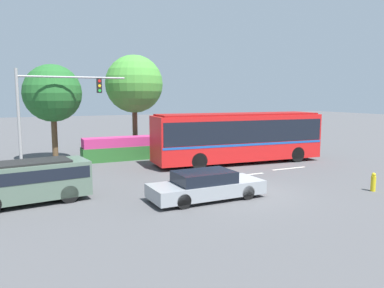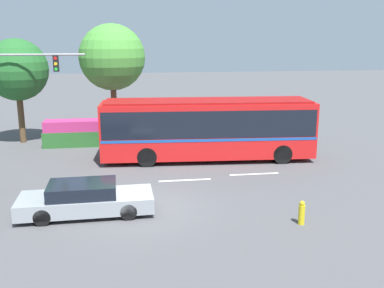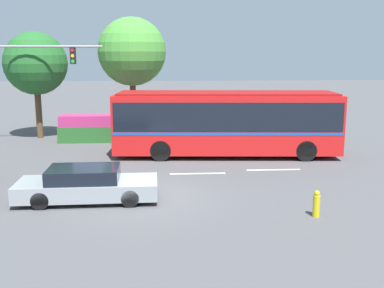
% 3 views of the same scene
% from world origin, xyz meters
% --- Properties ---
extents(ground_plane, '(140.00, 140.00, 0.00)m').
position_xyz_m(ground_plane, '(0.00, 0.00, 0.00)').
color(ground_plane, '#4C4C4F').
extents(city_bus, '(11.25, 3.34, 3.21)m').
position_xyz_m(city_bus, '(3.98, 6.42, 1.82)').
color(city_bus, red).
rests_on(city_bus, ground).
extents(sedan_foreground, '(4.89, 1.94, 1.20)m').
position_xyz_m(sedan_foreground, '(-1.84, -0.37, 0.57)').
color(sedan_foreground, gray).
rests_on(sedan_foreground, ground).
extents(suv_left_lane, '(4.91, 2.51, 1.71)m').
position_xyz_m(suv_left_lane, '(-8.62, 2.15, 1.00)').
color(suv_left_lane, '#516656').
rests_on(suv_left_lane, ground).
extents(traffic_light_pole, '(6.41, 0.24, 5.90)m').
position_xyz_m(traffic_light_pole, '(-7.13, 9.97, 3.97)').
color(traffic_light_pole, gray).
rests_on(traffic_light_pole, ground).
extents(flowering_hedge, '(7.41, 1.30, 1.56)m').
position_xyz_m(flowering_hedge, '(-1.53, 10.68, 0.77)').
color(flowering_hedge, '#286028').
rests_on(flowering_hedge, ground).
extents(street_tree_left, '(3.73, 3.73, 6.36)m').
position_xyz_m(street_tree_left, '(-6.73, 12.03, 4.47)').
color(street_tree_left, brown).
rests_on(street_tree_left, ground).
extents(street_tree_centre, '(4.18, 4.18, 7.27)m').
position_xyz_m(street_tree_centre, '(-1.05, 12.67, 5.16)').
color(street_tree_centre, brown).
rests_on(street_tree_centre, ground).
extents(fire_hydrant, '(0.22, 0.22, 0.86)m').
position_xyz_m(fire_hydrant, '(5.66, -2.43, 0.41)').
color(fire_hydrant, gold).
rests_on(fire_hydrant, ground).
extents(lane_stripe_near, '(2.40, 0.16, 0.01)m').
position_xyz_m(lane_stripe_near, '(5.70, 3.43, 0.01)').
color(lane_stripe_near, silver).
rests_on(lane_stripe_near, ground).
extents(lane_stripe_mid, '(2.40, 0.16, 0.01)m').
position_xyz_m(lane_stripe_mid, '(2.29, 2.99, 0.01)').
color(lane_stripe_mid, silver).
rests_on(lane_stripe_mid, ground).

